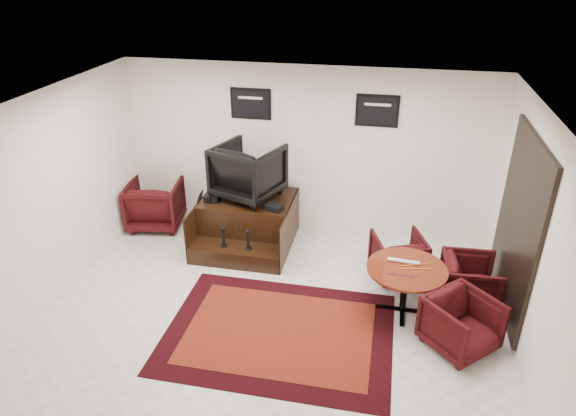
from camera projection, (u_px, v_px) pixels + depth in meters
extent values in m
plane|color=beige|center=(272.00, 315.00, 6.82)|extent=(6.00, 6.00, 0.00)
cube|color=white|center=(306.00, 152.00, 8.38)|extent=(6.00, 0.02, 2.80)
cube|color=white|center=(196.00, 371.00, 4.00)|extent=(6.00, 0.02, 2.80)
cube|color=white|center=(48.00, 201.00, 6.73)|extent=(0.02, 5.00, 2.80)
cube|color=white|center=(535.00, 249.00, 5.65)|extent=(0.02, 5.00, 2.80)
cube|color=white|center=(268.00, 109.00, 5.56)|extent=(6.00, 5.00, 0.02)
cube|color=black|center=(518.00, 226.00, 6.31)|extent=(0.05, 1.90, 2.30)
cube|color=black|center=(517.00, 226.00, 6.31)|extent=(0.02, 1.72, 2.12)
cube|color=black|center=(518.00, 226.00, 6.31)|extent=(0.03, 0.05, 2.12)
cube|color=black|center=(251.00, 104.00, 8.18)|extent=(0.66, 0.03, 0.50)
cube|color=black|center=(250.00, 104.00, 8.17)|extent=(0.58, 0.01, 0.42)
cube|color=silver|center=(250.00, 98.00, 8.12)|extent=(0.40, 0.00, 0.04)
cube|color=black|center=(377.00, 111.00, 7.82)|extent=(0.66, 0.03, 0.50)
cube|color=black|center=(377.00, 111.00, 7.81)|extent=(0.58, 0.01, 0.42)
cube|color=silver|center=(378.00, 105.00, 7.76)|extent=(0.40, 0.00, 0.04)
cube|color=black|center=(279.00, 332.00, 6.50)|extent=(2.84, 2.13, 0.01)
cube|color=#52150B|center=(279.00, 332.00, 6.50)|extent=(2.33, 1.62, 0.01)
cube|color=black|center=(249.00, 218.00, 8.47)|extent=(1.47, 1.09, 0.76)
cube|color=black|center=(237.00, 255.00, 7.91)|extent=(1.47, 0.44, 0.27)
cube|color=black|center=(203.00, 220.00, 8.41)|extent=(0.02, 1.53, 0.76)
cube|color=black|center=(290.00, 229.00, 8.15)|extent=(0.02, 1.53, 0.76)
cylinder|color=black|center=(224.00, 245.00, 7.88)|extent=(0.11, 0.11, 0.02)
cylinder|color=black|center=(223.00, 238.00, 7.82)|extent=(0.04, 0.04, 0.24)
sphere|color=black|center=(223.00, 229.00, 7.76)|extent=(0.07, 0.07, 0.07)
cylinder|color=black|center=(248.00, 248.00, 7.81)|extent=(0.11, 0.11, 0.02)
cylinder|color=black|center=(248.00, 241.00, 7.75)|extent=(0.04, 0.04, 0.24)
sphere|color=black|center=(248.00, 232.00, 7.68)|extent=(0.07, 0.07, 0.07)
imported|color=black|center=(248.00, 168.00, 8.13)|extent=(1.18, 1.15, 0.97)
cube|color=black|center=(209.00, 197.00, 8.20)|extent=(0.13, 0.29, 0.11)
cube|color=black|center=(217.00, 197.00, 8.19)|extent=(0.13, 0.29, 0.11)
cube|color=black|center=(274.00, 207.00, 7.88)|extent=(0.29, 0.24, 0.09)
imported|color=black|center=(155.00, 202.00, 8.86)|extent=(1.00, 0.95, 0.90)
cylinder|color=#451609|center=(407.00, 269.00, 6.61)|extent=(1.04, 1.04, 0.03)
cylinder|color=black|center=(404.00, 289.00, 6.76)|extent=(0.08, 0.08, 0.61)
cube|color=black|center=(402.00, 309.00, 6.91)|extent=(0.70, 0.06, 0.03)
cube|color=black|center=(402.00, 309.00, 6.91)|extent=(0.06, 0.70, 0.03)
imported|color=black|center=(398.00, 254.00, 7.51)|extent=(0.88, 0.85, 0.72)
imported|color=black|center=(470.00, 279.00, 6.92)|extent=(0.70, 0.75, 0.74)
imported|color=black|center=(462.00, 322.00, 6.11)|extent=(1.01, 1.01, 0.76)
cylinder|color=silver|center=(404.00, 261.00, 6.70)|extent=(0.42, 0.08, 0.05)
cylinder|color=orange|center=(414.00, 269.00, 6.57)|extent=(0.44, 0.11, 0.01)
cylinder|color=orange|center=(414.00, 265.00, 6.66)|extent=(0.43, 0.17, 0.01)
cylinder|color=#4C1933|center=(390.00, 274.00, 6.48)|extent=(0.08, 0.07, 0.01)
cylinder|color=#4C1933|center=(395.00, 274.00, 6.47)|extent=(0.08, 0.07, 0.01)
cylinder|color=#4C1933|center=(400.00, 275.00, 6.46)|extent=(0.08, 0.07, 0.01)
cylinder|color=#4C1933|center=(405.00, 275.00, 6.45)|extent=(0.08, 0.07, 0.01)
cylinder|color=#4C1933|center=(410.00, 276.00, 6.44)|extent=(0.08, 0.07, 0.01)
cylinder|color=#4C1933|center=(415.00, 276.00, 6.43)|extent=(0.08, 0.07, 0.01)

